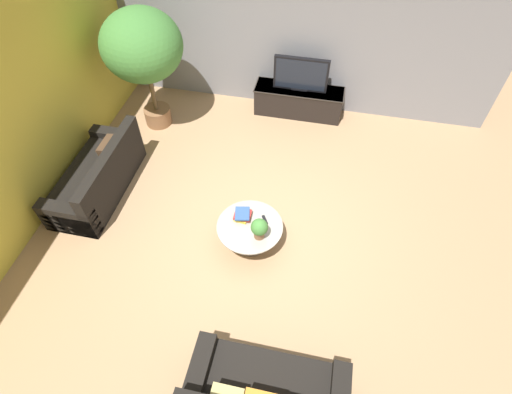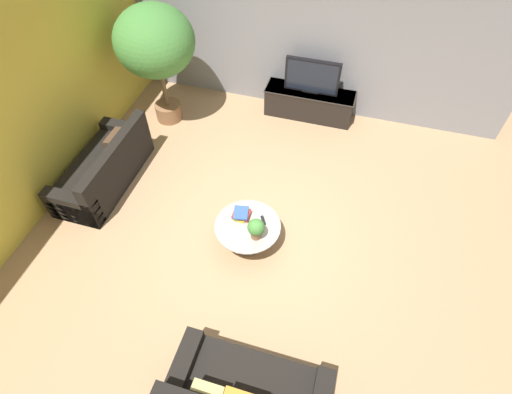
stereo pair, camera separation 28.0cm
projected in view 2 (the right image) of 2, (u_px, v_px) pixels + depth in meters
The scene contains 11 objects.
ground_plane at pixel (252, 230), 6.01m from camera, with size 24.00×24.00×0.00m, color #9E7A56.
back_wall_stone at pixel (306, 32), 6.89m from camera, with size 7.40×0.12×3.00m, color slate.
side_wall_left at pixel (33, 103), 5.59m from camera, with size 0.12×7.40×3.00m, color gold.
media_console at pixel (309, 103), 7.58m from camera, with size 1.67×0.50×0.55m.
television at pixel (312, 76), 7.14m from camera, with size 0.99×0.13×0.63m.
coffee_table at pixel (248, 230), 5.67m from camera, with size 0.93×0.93×0.40m.
couch_by_wall at pixel (105, 169), 6.44m from camera, with size 0.84×1.87×0.84m.
potted_palm_tall at pixel (155, 44), 6.57m from camera, with size 1.34×1.34×2.16m.
potted_plant_tabletop at pixel (256, 228), 5.31m from camera, with size 0.23×0.23×0.33m.
book_stack at pixel (241, 214), 5.63m from camera, with size 0.24×0.27×0.11m.
remote_black at pixel (263, 220), 5.62m from camera, with size 0.04×0.16×0.02m, color black.
Camera 2 is at (1.04, -3.35, 4.91)m, focal length 28.00 mm.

